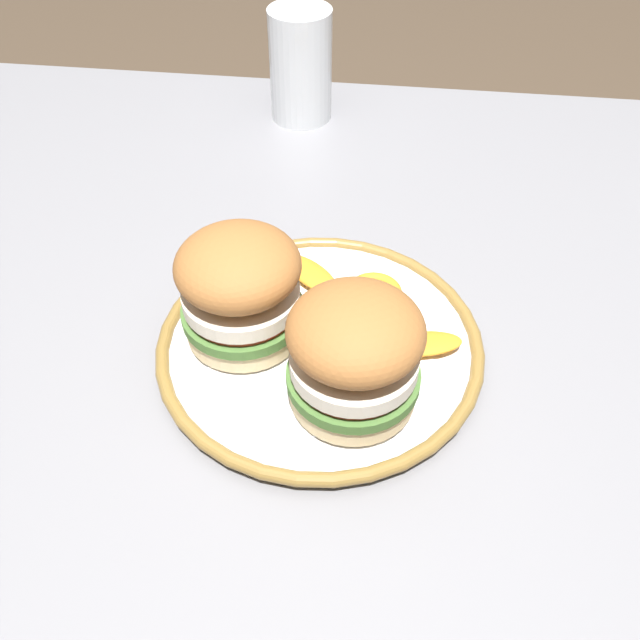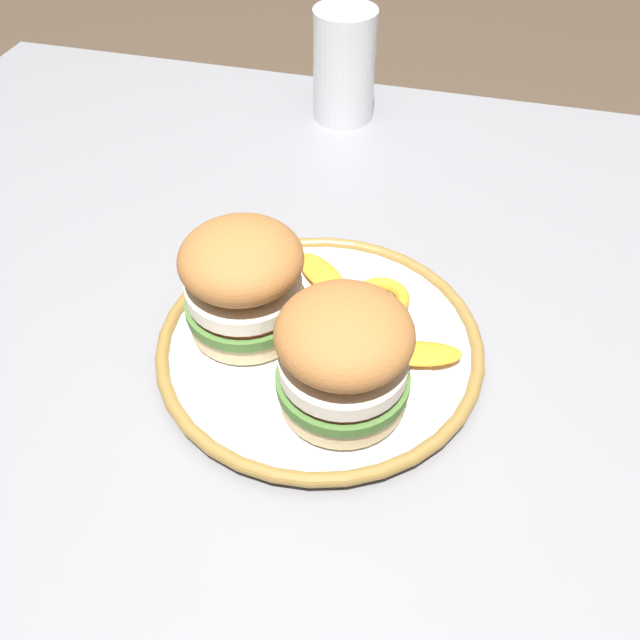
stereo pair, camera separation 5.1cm
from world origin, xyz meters
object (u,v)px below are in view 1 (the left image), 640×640
object	(u,v)px
dining_table	(316,377)
sandwich_half_right	(240,287)
drinking_glass	(301,73)
dinner_plate	(320,344)
sandwich_half_left	(355,352)

from	to	relation	value
dining_table	sandwich_half_right	bearing A→B (deg)	-135.42
drinking_glass	dining_table	bearing A→B (deg)	-79.80
sandwich_half_right	dinner_plate	bearing A→B (deg)	-1.69
dining_table	dinner_plate	world-z (taller)	dinner_plate
sandwich_half_left	sandwich_half_right	world-z (taller)	same
dinner_plate	drinking_glass	bearing A→B (deg)	100.42
sandwich_half_right	drinking_glass	size ratio (longest dim) A/B	0.97
dining_table	dinner_plate	distance (m)	0.13
sandwich_half_left	drinking_glass	xyz separation A→B (m)	(-0.11, 0.47, -0.01)
sandwich_half_left	drinking_glass	distance (m)	0.48
dinner_plate	sandwich_half_left	world-z (taller)	sandwich_half_left
sandwich_half_left	dinner_plate	bearing A→B (deg)	119.93
dining_table	sandwich_half_left	xyz separation A→B (m)	(0.05, -0.11, 0.17)
sandwich_half_left	drinking_glass	world-z (taller)	drinking_glass
dining_table	dinner_plate	xyz separation A→B (m)	(0.01, -0.06, 0.11)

